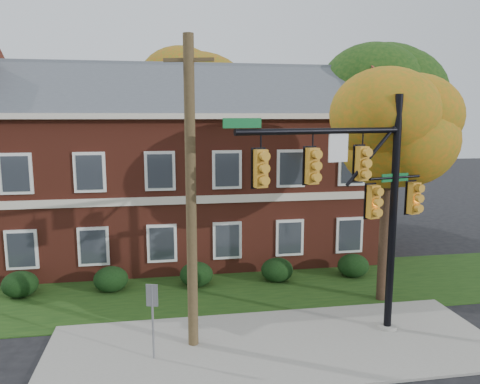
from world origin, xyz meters
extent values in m
plane|color=black|center=(0.00, 0.00, 0.00)|extent=(120.00, 120.00, 0.00)
cube|color=gray|center=(0.00, 1.00, 0.04)|extent=(14.00, 5.00, 0.08)
cube|color=#193811|center=(0.00, 6.00, 0.02)|extent=(30.00, 6.00, 0.04)
cube|color=maroon|center=(-2.00, 12.00, 3.50)|extent=(18.00, 8.00, 7.00)
cube|color=beige|center=(-2.00, 12.00, 7.12)|extent=(18.80, 8.80, 0.24)
cube|color=beige|center=(-2.00, 7.97, 3.50)|extent=(18.00, 0.12, 0.35)
ellipsoid|color=black|center=(-9.00, 6.70, 0.53)|extent=(1.40, 1.26, 1.05)
ellipsoid|color=black|center=(-5.50, 6.70, 0.53)|extent=(1.40, 1.26, 1.05)
ellipsoid|color=black|center=(-2.00, 6.70, 0.53)|extent=(1.40, 1.26, 1.05)
ellipsoid|color=black|center=(1.50, 6.70, 0.53)|extent=(1.40, 1.26, 1.05)
ellipsoid|color=black|center=(5.00, 6.70, 0.53)|extent=(1.40, 1.26, 1.05)
cylinder|color=black|center=(5.00, 4.00, 2.88)|extent=(0.36, 0.36, 5.76)
ellipsoid|color=#CA6211|center=(5.00, 4.00, 6.48)|extent=(4.25, 4.25, 3.60)
ellipsoid|color=#CA6211|center=(5.62, 3.62, 7.08)|extent=(3.50, 3.50, 3.00)
cylinder|color=black|center=(9.00, 13.00, 3.52)|extent=(0.36, 0.36, 7.04)
ellipsoid|color=black|center=(9.00, 13.00, 7.92)|extent=(5.95, 5.95, 5.04)
ellipsoid|color=black|center=(9.88, 12.47, 8.52)|extent=(4.90, 4.90, 4.20)
cylinder|color=black|center=(-1.00, 20.00, 3.84)|extent=(0.36, 0.36, 7.68)
ellipsoid|color=#C44310|center=(-1.00, 20.00, 8.64)|extent=(6.46, 6.46, 5.47)
ellipsoid|color=#C44310|center=(-0.05, 19.43, 9.24)|extent=(5.32, 5.32, 4.56)
cylinder|color=gray|center=(4.00, 1.50, 0.09)|extent=(0.62, 0.62, 0.18)
cylinder|color=black|center=(4.00, 1.50, 3.90)|extent=(0.30, 0.30, 7.80)
cylinder|color=black|center=(1.30, 0.81, 6.69)|extent=(5.44, 1.55, 0.18)
cylinder|color=black|center=(4.00, 1.50, 5.18)|extent=(1.97, 0.58, 0.09)
cube|color=orange|center=(-0.64, 0.31, 5.68)|extent=(0.56, 0.45, 1.29)
cube|color=orange|center=(0.98, 0.73, 5.68)|extent=(0.56, 0.45, 1.29)
cube|color=orange|center=(2.70, 1.17, 5.68)|extent=(0.56, 0.45, 1.29)
cube|color=silver|center=(1.84, 0.95, 6.19)|extent=(0.66, 0.21, 0.84)
cube|color=#0C5D26|center=(-1.18, 0.17, 6.93)|extent=(1.09, 0.32, 0.27)
cube|color=orange|center=(3.19, 1.29, 4.46)|extent=(0.56, 0.45, 1.29)
cube|color=orange|center=(4.81, 1.71, 4.46)|extent=(0.56, 0.45, 1.29)
cube|color=#0C5D26|center=(4.00, 1.50, 5.18)|extent=(1.04, 0.31, 0.26)
cylinder|color=#473721|center=(-2.50, 1.50, 4.71)|extent=(0.39, 0.39, 9.43)
cube|color=#473721|center=(-2.50, 1.50, 8.70)|extent=(1.44, 0.52, 0.10)
cylinder|color=slate|center=(-3.71, 0.81, 1.17)|extent=(0.08, 0.08, 2.34)
cube|color=slate|center=(-3.71, 0.81, 2.02)|extent=(0.34, 0.13, 0.66)
camera|label=1|loc=(-3.36, -12.23, 7.11)|focal=35.00mm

